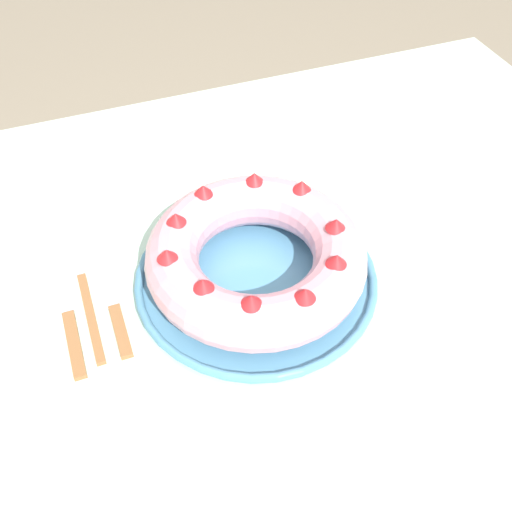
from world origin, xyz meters
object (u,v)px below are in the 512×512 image
serving_dish (256,278)px  bundt_cake (256,256)px  serving_knife (68,315)px  cake_knife (115,309)px  fork (85,291)px

serving_dish → bundt_cake: 0.05m
serving_knife → cake_knife: bearing=-11.0°
bundt_cake → fork: 0.25m
serving_dish → fork: bearing=164.2°
bundt_cake → fork: (-0.23, 0.07, -0.05)m
fork → serving_knife: bearing=-124.6°
cake_knife → fork: bearing=126.7°
serving_dish → serving_knife: (-0.26, 0.03, -0.01)m
serving_knife → fork: bearing=50.2°
bundt_cake → serving_knife: (-0.26, 0.03, -0.05)m
bundt_cake → fork: size_ratio=1.38×
serving_dish → serving_knife: bearing=173.0°
serving_dish → bundt_cake: size_ratio=1.13×
cake_knife → serving_knife: bearing=169.9°
serving_dish → serving_knife: serving_dish is taller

